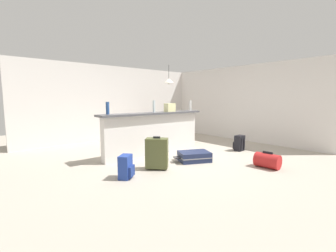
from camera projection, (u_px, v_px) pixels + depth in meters
The scene contains 18 objects.
ground_plane at pixel (178, 155), 5.94m from camera, with size 13.00×13.00×0.05m, color #ADA393.
wall_back at pixel (118, 103), 8.09m from camera, with size 6.60×0.10×2.50m, color silver.
wall_right at pixel (237, 103), 7.98m from camera, with size 0.10×6.00×2.50m, color silver.
partition_half_wall at pixel (154, 134), 5.90m from camera, with size 2.80×0.20×1.02m, color silver.
bar_countertop at pixel (154, 113), 5.83m from camera, with size 2.96×0.40×0.05m, color #4C4C51.
bottle_blue at pixel (108, 108), 5.10m from camera, with size 0.08×0.08×0.27m, color #284C89.
bottle_clear at pixel (154, 106), 5.76m from camera, with size 0.07×0.07×0.30m, color silver.
bottle_white at pixel (190, 105), 6.62m from camera, with size 0.06×0.06×0.29m, color silver.
grocery_bag at pixel (170, 108), 6.08m from camera, with size 0.26×0.18×0.22m, color beige.
dining_table at pixel (170, 122), 7.71m from camera, with size 1.10×0.80×0.74m.
dining_chair_near_partition at pixel (179, 127), 7.26m from camera, with size 0.47×0.47×0.93m.
dining_chair_far_side at pixel (160, 124), 8.23m from camera, with size 0.42×0.42×0.93m.
pendant_lamp at pixel (169, 81), 7.62m from camera, with size 0.34×0.34×0.62m.
suitcase_flat_navy at pixel (194, 156), 5.27m from camera, with size 0.89×0.75×0.22m.
backpack_blue at pixel (126, 167), 4.14m from camera, with size 0.34×0.34×0.42m.
suitcase_upright_olive at pixel (157, 153), 4.65m from camera, with size 0.48×0.48×0.67m.
backpack_black at pixel (239, 143), 6.32m from camera, with size 0.29×0.27×0.42m.
duffel_bag_red at pixel (267, 161), 4.76m from camera, with size 0.33×0.50×0.34m.
Camera 1 is at (-3.96, -4.26, 1.43)m, focal length 24.78 mm.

